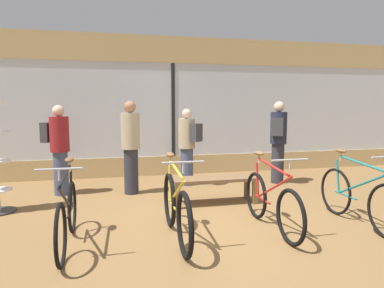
# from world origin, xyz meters

# --- Properties ---
(ground_plane) EXTENTS (24.00, 24.00, 0.00)m
(ground_plane) POSITION_xyz_m (0.00, 0.00, 0.00)
(ground_plane) COLOR olive
(shop_back_wall) EXTENTS (12.00, 0.08, 3.20)m
(shop_back_wall) POSITION_xyz_m (0.00, 3.47, 1.64)
(shop_back_wall) COLOR tan
(shop_back_wall) RESTS_ON ground_plane
(bicycle_far_left) EXTENTS (0.46, 1.67, 1.02)m
(bicycle_far_left) POSITION_xyz_m (-1.91, -0.36, 0.38)
(bicycle_far_left) COLOR black
(bicycle_far_left) RESTS_ON ground_plane
(bicycle_left) EXTENTS (0.46, 1.74, 1.05)m
(bicycle_left) POSITION_xyz_m (-0.64, -0.44, 0.40)
(bicycle_left) COLOR black
(bicycle_left) RESTS_ON ground_plane
(bicycle_right) EXTENTS (0.46, 1.68, 1.02)m
(bicycle_right) POSITION_xyz_m (0.64, -0.38, 0.38)
(bicycle_right) COLOR black
(bicycle_right) RESTS_ON ground_plane
(bicycle_far_right) EXTENTS (0.46, 1.72, 1.03)m
(bicycle_far_right) POSITION_xyz_m (1.88, -0.49, 0.40)
(bicycle_far_right) COLOR black
(bicycle_far_right) RESTS_ON ground_plane
(display_bench) EXTENTS (1.40, 0.44, 0.44)m
(display_bench) POSITION_xyz_m (0.26, 0.95, 0.36)
(display_bench) COLOR brown
(display_bench) RESTS_ON ground_plane
(customer_near_rack) EXTENTS (0.36, 0.36, 1.72)m
(customer_near_rack) POSITION_xyz_m (-1.06, 1.92, 0.91)
(customer_near_rack) COLOR #2D2D38
(customer_near_rack) RESTS_ON ground_plane
(customer_by_window) EXTENTS (0.54, 0.55, 1.57)m
(customer_by_window) POSITION_xyz_m (0.11, 2.35, 0.84)
(customer_by_window) COLOR #424C6B
(customer_by_window) RESTS_ON ground_plane
(customer_mid_floor) EXTENTS (0.55, 0.44, 1.64)m
(customer_mid_floor) POSITION_xyz_m (-2.34, 2.12, 0.88)
(customer_mid_floor) COLOR #424C6B
(customer_mid_floor) RESTS_ON ground_plane
(customer_near_bench) EXTENTS (0.51, 0.56, 1.72)m
(customer_near_bench) POSITION_xyz_m (1.99, 2.10, 0.93)
(customer_near_bench) COLOR #2D2D38
(customer_near_bench) RESTS_ON ground_plane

